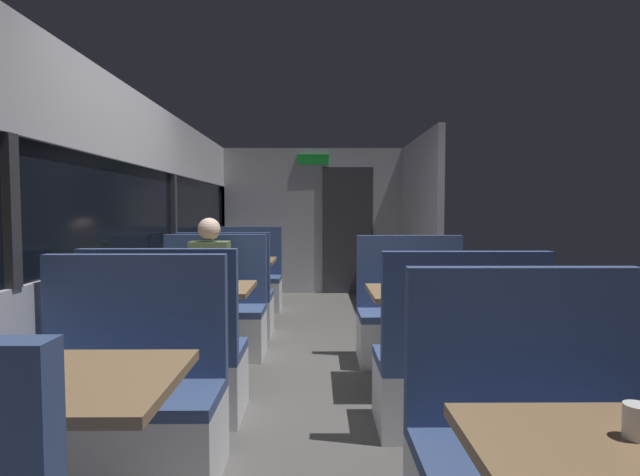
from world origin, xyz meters
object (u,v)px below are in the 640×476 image
dining_table_far_window (237,268)px  bench_far_window_facing_entry (245,285)px  bench_mid_window_facing_end (168,367)px  bench_mid_window_facing_entry (213,319)px  coffee_cup_secondary (637,421)px  bench_front_aisle_facing_entry (537,473)px  dining_table_mid_window (194,299)px  bench_far_window_facing_end (227,305)px  coffee_cup_primary (216,283)px  seated_passenger (211,298)px  bench_rear_aisle_facing_end (456,377)px  bench_rear_aisle_facing_entry (412,324)px  bench_near_window_facing_entry (126,412)px  dining_table_rear_aisle (431,304)px  dining_table_near_window (50,405)px

dining_table_far_window → bench_far_window_facing_entry: size_ratio=0.82×
bench_mid_window_facing_end → bench_mid_window_facing_entry: (0.00, 1.40, 0.00)m
dining_table_far_window → coffee_cup_secondary: coffee_cup_secondary is taller
bench_front_aisle_facing_entry → coffee_cup_secondary: bench_front_aisle_facing_entry is taller
dining_table_mid_window → bench_far_window_facing_end: bearing=90.0°
dining_table_far_window → coffee_cup_primary: bearing=-84.9°
seated_passenger → bench_rear_aisle_facing_end: bearing=-40.5°
dining_table_far_window → bench_far_window_facing_end: (0.00, -0.70, -0.31)m
bench_front_aisle_facing_entry → bench_rear_aisle_facing_entry: bearing=90.0°
coffee_cup_primary → bench_far_window_facing_end: bearing=97.4°
bench_far_window_facing_end → dining_table_far_window: bearing=90.0°
bench_rear_aisle_facing_end → coffee_cup_primary: bearing=154.4°
bench_mid_window_facing_end → seated_passenger: 1.34m
dining_table_far_window → dining_table_mid_window: bearing=-90.0°
dining_table_mid_window → seated_passenger: size_ratio=0.71×
bench_near_window_facing_entry → dining_table_rear_aisle: 2.18m
bench_mid_window_facing_entry → dining_table_far_window: 1.44m
bench_mid_window_facing_entry → coffee_cup_primary: size_ratio=12.22×
bench_near_window_facing_entry → coffee_cup_secondary: (1.78, -1.19, 0.46)m
bench_front_aisle_facing_entry → coffee_cup_primary: bearing=130.4°
dining_table_far_window → coffee_cup_primary: size_ratio=10.00×
dining_table_far_window → bench_far_window_facing_entry: bench_far_window_facing_entry is taller
bench_mid_window_facing_end → coffee_cup_primary: bearing=70.4°
dining_table_near_window → bench_far_window_facing_end: bearing=90.0°
bench_mid_window_facing_end → bench_rear_aisle_facing_entry: size_ratio=1.00×
bench_rear_aisle_facing_entry → coffee_cup_secondary: bearing=-90.2°
dining_table_mid_window → coffee_cup_primary: 0.28m
bench_near_window_facing_entry → dining_table_mid_window: 1.44m
bench_front_aisle_facing_entry → coffee_cup_secondary: 0.75m
bench_mid_window_facing_entry → bench_far_window_facing_entry: (0.00, 2.11, 0.00)m
bench_front_aisle_facing_entry → coffee_cup_secondary: bearing=-91.0°
bench_mid_window_facing_end → dining_table_rear_aisle: bench_mid_window_facing_end is taller
bench_rear_aisle_facing_end → seated_passenger: 2.36m
bench_near_window_facing_entry → bench_rear_aisle_facing_entry: (1.79, 1.91, 0.00)m
bench_mid_window_facing_entry → coffee_cup_secondary: (1.78, -3.30, 0.46)m
dining_table_near_window → coffee_cup_primary: (0.20, 1.97, 0.15)m
dining_table_far_window → bench_front_aisle_facing_entry: bearing=-66.5°
bench_mid_window_facing_end → bench_front_aisle_facing_entry: size_ratio=1.00×
bench_near_window_facing_entry → dining_table_rear_aisle: bearing=34.0°
seated_passenger → bench_front_aisle_facing_entry: bearing=-55.8°
bench_near_window_facing_entry → seated_passenger: bearing=90.0°
bench_near_window_facing_entry → bench_far_window_facing_entry: size_ratio=1.00×
bench_near_window_facing_entry → dining_table_far_window: bearing=90.0°
bench_far_window_facing_entry → coffee_cup_primary: 2.99m
dining_table_mid_window → dining_table_far_window: 2.11m
bench_far_window_facing_end → bench_rear_aisle_facing_end: size_ratio=1.00×
dining_table_near_window → coffee_cup_primary: size_ratio=10.00×
dining_table_near_window → dining_table_far_window: same height
bench_rear_aisle_facing_entry → seated_passenger: (-1.79, 0.13, 0.21)m
bench_mid_window_facing_entry → bench_far_window_facing_entry: same height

